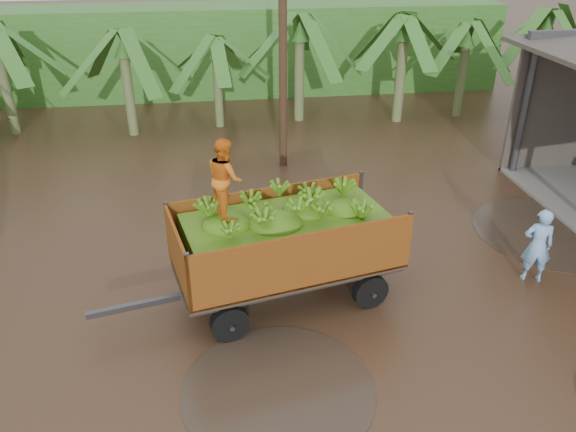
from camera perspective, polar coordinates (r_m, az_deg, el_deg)
The scene contains 6 objects.
ground at distance 11.59m, azimuth 11.54°, elevation -8.29°, with size 100.00×100.00×0.00m, color black.
hedge_north at distance 25.27m, azimuth -4.55°, elevation 16.56°, with size 22.00×3.00×3.60m, color #2D661E.
banana_trailer at distance 10.75m, azimuth -0.32°, elevation -2.50°, with size 6.00×2.92×3.43m.
man_blue at distance 12.58m, azimuth 24.03°, elevation -2.77°, with size 0.60×0.40×1.65m, color #7CAEE3.
utility_pole at distance 16.32m, azimuth -0.54°, elevation 18.95°, with size 1.20×0.24×8.28m.
banana_plants at distance 16.32m, azimuth -10.84°, elevation 10.14°, with size 24.31×19.97×4.26m.
Camera 1 is at (-3.55, -8.74, 6.73)m, focal length 35.00 mm.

